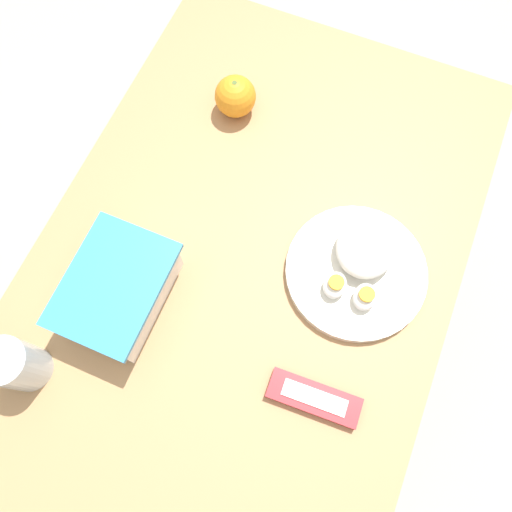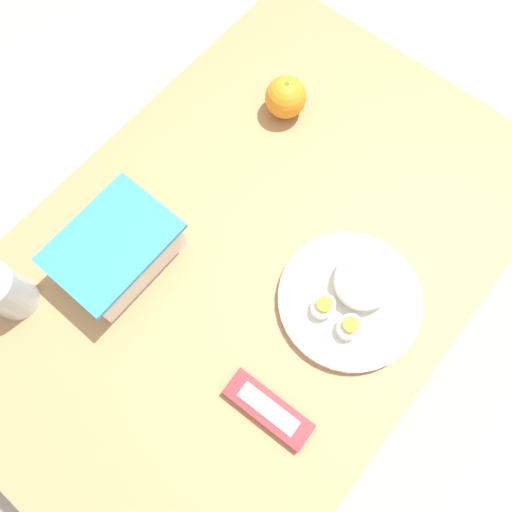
{
  "view_description": "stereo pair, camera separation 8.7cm",
  "coord_description": "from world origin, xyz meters",
  "px_view_note": "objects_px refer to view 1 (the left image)",
  "views": [
    {
      "loc": [
        -0.28,
        -0.13,
        1.63
      ],
      "look_at": [
        -0.01,
        -0.02,
        0.81
      ],
      "focal_mm": 35.0,
      "sensor_mm": 36.0,
      "label": 1
    },
    {
      "loc": [
        -0.23,
        -0.2,
        1.63
      ],
      "look_at": [
        -0.01,
        -0.02,
        0.81
      ],
      "focal_mm": 35.0,
      "sensor_mm": 36.0,
      "label": 2
    }
  ],
  "objects_px": {
    "rice_plate": "(359,265)",
    "candy_bar": "(314,398)",
    "orange_fruit": "(235,96)",
    "food_container": "(119,291)",
    "drinking_glass": "(17,365)"
  },
  "relations": [
    {
      "from": "candy_bar",
      "to": "orange_fruit",
      "type": "bearing_deg",
      "value": 36.09
    },
    {
      "from": "orange_fruit",
      "to": "rice_plate",
      "type": "bearing_deg",
      "value": -124.3
    },
    {
      "from": "rice_plate",
      "to": "food_container",
      "type": "bearing_deg",
      "value": 119.94
    },
    {
      "from": "food_container",
      "to": "candy_bar",
      "type": "height_order",
      "value": "food_container"
    },
    {
      "from": "rice_plate",
      "to": "candy_bar",
      "type": "distance_m",
      "value": 0.24
    },
    {
      "from": "orange_fruit",
      "to": "candy_bar",
      "type": "relative_size",
      "value": 0.52
    },
    {
      "from": "rice_plate",
      "to": "candy_bar",
      "type": "bearing_deg",
      "value": -178.37
    },
    {
      "from": "food_container",
      "to": "drinking_glass",
      "type": "xyz_separation_m",
      "value": [
        -0.17,
        0.09,
        0.02
      ]
    },
    {
      "from": "candy_bar",
      "to": "food_container",
      "type": "bearing_deg",
      "value": 84.8
    },
    {
      "from": "rice_plate",
      "to": "drinking_glass",
      "type": "xyz_separation_m",
      "value": [
        -0.38,
        0.45,
        0.03
      ]
    },
    {
      "from": "food_container",
      "to": "orange_fruit",
      "type": "height_order",
      "value": "food_container"
    },
    {
      "from": "drinking_glass",
      "to": "orange_fruit",
      "type": "bearing_deg",
      "value": -10.38
    },
    {
      "from": "rice_plate",
      "to": "candy_bar",
      "type": "height_order",
      "value": "rice_plate"
    },
    {
      "from": "food_container",
      "to": "orange_fruit",
      "type": "relative_size",
      "value": 2.58
    },
    {
      "from": "rice_plate",
      "to": "drinking_glass",
      "type": "bearing_deg",
      "value": 130.29
    }
  ]
}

